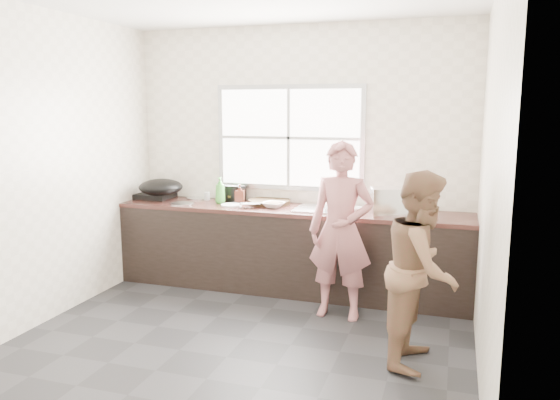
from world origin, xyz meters
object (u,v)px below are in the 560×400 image
(person_side, at_px, (422,268))
(plate_food, at_px, (231,205))
(glass_jar, at_px, (207,196))
(pot_lid_left, at_px, (182,204))
(bowl_crabs, at_px, (338,208))
(bowl_held, at_px, (356,209))
(dish_rack, at_px, (390,202))
(bottle_brown_tall, at_px, (240,194))
(woman, at_px, (341,236))
(bottle_brown_short, at_px, (233,194))
(pot_lid_right, at_px, (199,198))
(bottle_green, at_px, (220,190))
(burner, at_px, (155,195))
(black_pot, at_px, (235,193))
(cutting_board, at_px, (269,202))
(bowl_mince, at_px, (273,205))
(wok, at_px, (161,187))

(person_side, distance_m, plate_food, 2.32)
(glass_jar, xyz_separation_m, pot_lid_left, (-0.14, -0.32, -0.04))
(person_side, bearing_deg, bowl_crabs, 42.60)
(bowl_crabs, xyz_separation_m, bowl_held, (0.17, 0.04, -0.01))
(glass_jar, height_order, dish_rack, dish_rack)
(plate_food, height_order, bottle_brown_tall, bottle_brown_tall)
(glass_jar, bearing_deg, bowl_crabs, -8.17)
(bowl_crabs, bearing_deg, woman, -74.84)
(woman, height_order, bottle_brown_short, woman)
(pot_lid_left, distance_m, pot_lid_right, 0.38)
(person_side, bearing_deg, dish_rack, 24.20)
(bowl_held, relative_size, bottle_green, 0.65)
(woman, relative_size, burner, 3.97)
(black_pot, height_order, pot_lid_left, black_pot)
(burner, height_order, dish_rack, dish_rack)
(black_pot, height_order, burner, black_pot)
(cutting_board, relative_size, pot_lid_left, 1.81)
(woman, relative_size, bowl_mince, 6.66)
(glass_jar, bearing_deg, bowl_held, -5.88)
(woman, xyz_separation_m, plate_food, (-1.25, 0.48, 0.13))
(wok, bearing_deg, bottle_green, 3.71)
(burner, distance_m, pot_lid_left, 0.56)
(bottle_brown_tall, distance_m, bottle_brown_short, 0.14)
(wok, bearing_deg, bowl_held, 0.44)
(cutting_board, height_order, pot_lid_left, cutting_board)
(bowl_held, height_order, burner, bowl_held)
(person_side, xyz_separation_m, cutting_board, (-1.66, 1.41, 0.17))
(cutting_board, relative_size, black_pot, 1.85)
(bowl_crabs, relative_size, bottle_brown_short, 1.32)
(person_side, height_order, glass_jar, person_side)
(woman, height_order, cutting_board, woman)
(black_pot, xyz_separation_m, bottle_brown_short, (-0.01, -0.05, -0.01))
(person_side, xyz_separation_m, bowl_held, (-0.72, 1.26, 0.17))
(plate_food, height_order, glass_jar, glass_jar)
(black_pot, bearing_deg, bowl_crabs, -13.08)
(cutting_board, distance_m, bowl_crabs, 0.80)
(bottle_brown_short, relative_size, pot_lid_right, 0.61)
(dish_rack, bearing_deg, bowl_crabs, 158.83)
(bowl_mince, bearing_deg, cutting_board, 120.46)
(cutting_board, relative_size, wok, 0.95)
(bowl_held, bearing_deg, bottle_brown_tall, 175.42)
(bowl_crabs, bearing_deg, person_side, -53.95)
(plate_food, bearing_deg, burner, 168.61)
(bowl_held, height_order, wok, wok)
(black_pot, xyz_separation_m, dish_rack, (1.70, -0.32, 0.05))
(bottle_brown_short, distance_m, wok, 0.79)
(bottle_brown_short, bearing_deg, bottle_green, -116.46)
(burner, height_order, pot_lid_left, burner)
(bottle_green, bearing_deg, pot_lid_left, -153.76)
(bowl_mince, distance_m, plate_food, 0.45)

